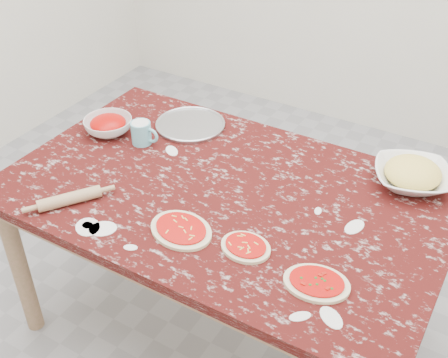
% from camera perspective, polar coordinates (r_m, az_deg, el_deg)
% --- Properties ---
extents(ground, '(4.00, 4.00, 0.00)m').
position_cam_1_polar(ground, '(2.58, 0.00, -14.56)').
color(ground, gray).
extents(worktable, '(1.60, 1.00, 0.75)m').
position_cam_1_polar(worktable, '(2.11, 0.00, -2.93)').
color(worktable, '#380C0A').
rests_on(worktable, ground).
extents(pizza_tray, '(0.35, 0.35, 0.01)m').
position_cam_1_polar(pizza_tray, '(2.44, -3.42, 5.47)').
color(pizza_tray, '#B2B2B7').
rests_on(pizza_tray, worktable).
extents(sauce_bowl, '(0.20, 0.20, 0.06)m').
position_cam_1_polar(sauce_bowl, '(2.43, -11.62, 5.30)').
color(sauce_bowl, white).
rests_on(sauce_bowl, worktable).
extents(cheese_bowl, '(0.35, 0.35, 0.07)m').
position_cam_1_polar(cheese_bowl, '(2.18, 18.46, 0.20)').
color(cheese_bowl, white).
rests_on(cheese_bowl, worktable).
extents(flour_mug, '(0.12, 0.08, 0.09)m').
position_cam_1_polar(flour_mug, '(2.33, -8.30, 4.66)').
color(flour_mug, '#6CBDCF').
rests_on(flour_mug, worktable).
extents(pizza_left, '(0.26, 0.22, 0.02)m').
position_cam_1_polar(pizza_left, '(1.88, -4.36, -5.15)').
color(pizza_left, beige).
rests_on(pizza_left, worktable).
extents(pizza_mid, '(0.18, 0.15, 0.02)m').
position_cam_1_polar(pizza_mid, '(1.82, 2.21, -6.88)').
color(pizza_mid, beige).
rests_on(pizza_mid, worktable).
extents(pizza_right, '(0.23, 0.19, 0.02)m').
position_cam_1_polar(pizza_right, '(1.72, 9.34, -10.33)').
color(pizza_right, beige).
rests_on(pizza_right, worktable).
extents(rolling_pin, '(0.16, 0.21, 0.04)m').
position_cam_1_polar(rolling_pin, '(2.06, -15.35, -1.93)').
color(rolling_pin, tan).
rests_on(rolling_pin, worktable).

